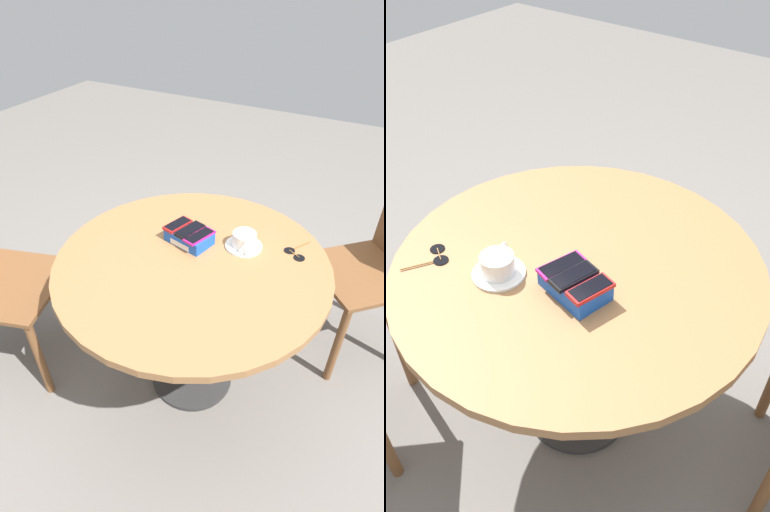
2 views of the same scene
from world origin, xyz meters
TOP-DOWN VIEW (x-y plane):
  - ground_plane at (0.00, 0.00)m, footprint 8.00×8.00m
  - round_table at (0.00, 0.00)m, footprint 1.03×1.03m
  - phone_box at (-0.07, 0.10)m, footprint 0.19×0.15m
  - phone_red at (-0.12, 0.11)m, footprint 0.08×0.13m
  - phone_black at (-0.06, 0.10)m, footprint 0.08×0.13m
  - phone_magenta at (-0.01, 0.09)m, footprint 0.09×0.14m
  - saucer at (0.14, 0.17)m, footprint 0.14×0.14m
  - coffee_cup at (0.14, 0.17)m, footprint 0.09×0.12m
  - sunglasses at (0.33, 0.22)m, footprint 0.09×0.14m
  - chair_far_side at (0.62, 0.60)m, footprint 0.57×0.57m

SIDE VIEW (x-z plane):
  - ground_plane at x=0.00m, z-range 0.00..0.00m
  - chair_far_side at x=0.62m, z-range 0.03..0.91m
  - round_table at x=0.00m, z-range 0.26..0.97m
  - sunglasses at x=0.33m, z-range 0.71..0.72m
  - saucer at x=0.14m, z-range 0.71..0.72m
  - phone_box at x=-0.07m, z-range 0.71..0.76m
  - coffee_cup at x=0.14m, z-range 0.72..0.78m
  - phone_magenta at x=-0.01m, z-range 0.76..0.77m
  - phone_red at x=-0.12m, z-range 0.76..0.77m
  - phone_black at x=-0.06m, z-range 0.76..0.77m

